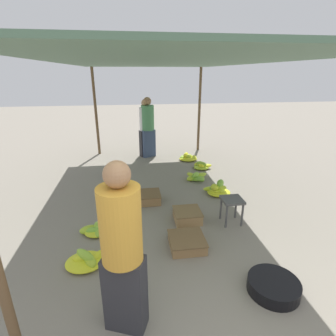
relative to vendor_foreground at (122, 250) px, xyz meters
name	(u,v)px	position (x,y,z in m)	size (l,w,h in m)	color
canopy_post_back_left	(96,113)	(-0.87, 6.15, 0.37)	(0.08, 0.08, 2.56)	brown
canopy_post_back_right	(199,110)	(2.31, 6.15, 0.37)	(0.08, 0.08, 2.56)	brown
canopy_tarp	(161,62)	(0.72, 2.91, 1.67)	(3.58, 6.88, 0.04)	#567A60
vendor_foreground	(122,250)	(0.00, 0.00, 0.00)	(0.48, 0.48, 1.76)	#2D2D33
stool	(232,204)	(1.74, 1.70, -0.56)	(0.34, 0.34, 0.45)	#4C4C4C
basin_black	(273,286)	(1.68, 0.19, -0.84)	(0.59, 0.59, 0.15)	black
banana_pile_left_0	(87,260)	(-0.53, 0.97, -0.84)	(0.54, 0.45, 0.21)	#AAC82E
banana_pile_left_1	(95,230)	(-0.50, 1.68, -0.85)	(0.50, 0.37, 0.16)	#A5C62E
banana_pile_right_0	(201,165)	(1.95, 4.36, -0.83)	(0.49, 0.44, 0.20)	yellow
banana_pile_right_1	(218,190)	(1.87, 2.78, -0.81)	(0.53, 0.44, 0.32)	#BCCF2A
banana_pile_right_2	(196,177)	(1.61, 3.60, -0.83)	(0.59, 0.50, 0.20)	#A9C82E
banana_pile_right_3	(188,158)	(1.75, 5.13, -0.84)	(0.57, 0.55, 0.22)	#8EBD33
crate_near	(148,197)	(0.41, 2.67, -0.82)	(0.48, 0.48, 0.18)	olive
crate_mid	(187,216)	(1.02, 1.86, -0.82)	(0.46, 0.46, 0.19)	#9E7A4C
crate_far	(187,242)	(0.86, 1.15, -0.83)	(0.51, 0.51, 0.16)	olive
shopper_walking_mid	(146,127)	(0.58, 5.72, -0.03)	(0.46, 0.46, 1.70)	#2D2D33
shopper_walking_far	(148,127)	(0.64, 5.65, 0.00)	(0.50, 0.50, 1.76)	#384766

